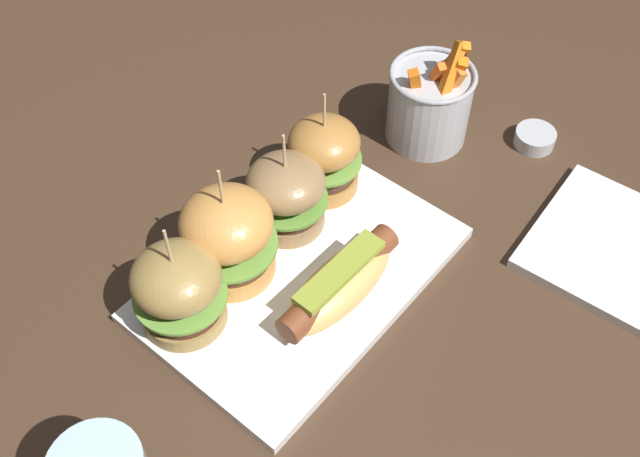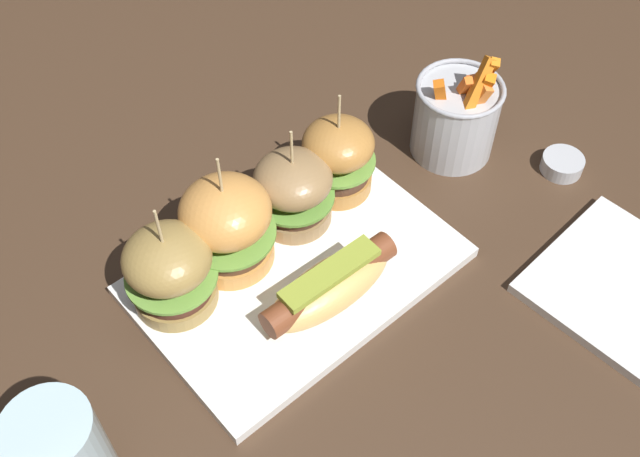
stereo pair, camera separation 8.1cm
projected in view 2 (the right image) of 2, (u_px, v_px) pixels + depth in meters
ground_plane at (297, 275)px, 0.84m from camera, size 3.00×3.00×0.00m
platter_main at (297, 271)px, 0.83m from camera, size 0.34×0.23×0.01m
hot_dog at (328, 287)px, 0.78m from camera, size 0.16×0.06×0.05m
slider_far_left at (170, 270)px, 0.76m from camera, size 0.10×0.10×0.14m
slider_center_left at (227, 224)px, 0.79m from camera, size 0.10×0.10×0.15m
slider_center_right at (293, 190)px, 0.84m from camera, size 0.09×0.09×0.13m
slider_far_right at (338, 157)px, 0.87m from camera, size 0.09×0.09×0.14m
fries_bucket at (456, 116)px, 0.92m from camera, size 0.11×0.11×0.15m
sauce_ramekin at (562, 164)px, 0.93m from camera, size 0.05×0.05×0.02m
side_plate at (627, 289)px, 0.82m from camera, size 0.19×0.19×0.01m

